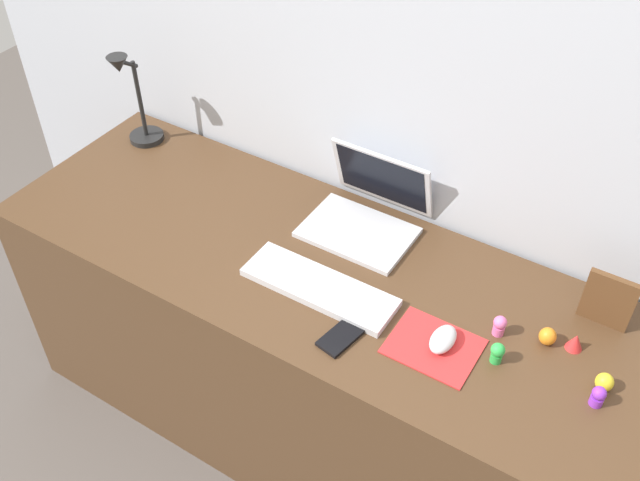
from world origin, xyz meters
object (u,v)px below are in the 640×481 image
at_px(keyboard, 319,287).
at_px(toy_figurine_orange, 548,336).
at_px(cell_phone, 343,336).
at_px(toy_figurine_yellow, 604,383).
at_px(laptop, 369,208).
at_px(toy_figurine_green, 497,352).
at_px(desk_lamp, 134,102).
at_px(toy_figurine_pink, 500,325).
at_px(mouse, 443,339).
at_px(toy_figurine_red, 575,342).
at_px(toy_figurine_purple, 598,396).
at_px(picture_frame, 608,300).

bearing_deg(keyboard, toy_figurine_orange, 14.11).
xyz_separation_m(cell_phone, toy_figurine_yellow, (0.57, 0.18, 0.02)).
relative_size(laptop, toy_figurine_orange, 6.57).
height_order(cell_phone, toy_figurine_green, toy_figurine_green).
bearing_deg(desk_lamp, toy_figurine_pink, -6.76).
bearing_deg(laptop, desk_lamp, -177.07).
bearing_deg(toy_figurine_pink, mouse, -133.36).
relative_size(keyboard, toy_figurine_pink, 7.28).
distance_m(toy_figurine_red, toy_figurine_purple, 0.16).
bearing_deg(toy_figurine_pink, toy_figurine_yellow, -6.78).
bearing_deg(toy_figurine_red, toy_figurine_green, -136.51).
relative_size(mouse, toy_figurine_green, 1.70).
xyz_separation_m(mouse, toy_figurine_purple, (0.36, 0.03, 0.01)).
bearing_deg(cell_phone, mouse, 36.38).
height_order(toy_figurine_pink, toy_figurine_green, same).
relative_size(keyboard, toy_figurine_red, 9.16).
relative_size(toy_figurine_red, toy_figurine_orange, 0.98).
bearing_deg(toy_figurine_red, desk_lamp, 176.09).
xyz_separation_m(desk_lamp, toy_figurine_purple, (1.54, -0.23, -0.13)).
bearing_deg(mouse, keyboard, -179.97).
bearing_deg(toy_figurine_yellow, mouse, -168.42).
distance_m(desk_lamp, toy_figurine_green, 1.34).
height_order(keyboard, desk_lamp, desk_lamp).
xyz_separation_m(laptop, toy_figurine_green, (0.49, -0.28, -0.02)).
bearing_deg(mouse, toy_figurine_yellow, 11.58).
bearing_deg(cell_phone, desk_lamp, 170.04).
height_order(desk_lamp, toy_figurine_orange, desk_lamp).
bearing_deg(picture_frame, toy_figurine_green, -124.43).
bearing_deg(keyboard, laptop, 94.69).
bearing_deg(toy_figurine_orange, toy_figurine_green, -125.09).
bearing_deg(picture_frame, toy_figurine_red, -104.71).
height_order(picture_frame, toy_figurine_green, picture_frame).
bearing_deg(toy_figurine_green, cell_phone, -159.53).
bearing_deg(laptop, toy_figurine_red, -12.50).
bearing_deg(toy_figurine_pink, laptop, 157.46).
distance_m(keyboard, cell_phone, 0.17).
height_order(keyboard, mouse, mouse).
distance_m(mouse, cell_phone, 0.24).
xyz_separation_m(keyboard, mouse, (0.34, 0.00, 0.01)).
distance_m(picture_frame, toy_figurine_purple, 0.26).
relative_size(keyboard, cell_phone, 3.20).
bearing_deg(toy_figurine_yellow, toy_figurine_green, -167.67).
bearing_deg(laptop, toy_figurine_orange, -15.54).
xyz_separation_m(picture_frame, toy_figurine_purple, (0.06, -0.25, -0.05)).
bearing_deg(desk_lamp, toy_figurine_yellow, -6.77).
bearing_deg(desk_lamp, keyboard, -16.98).
bearing_deg(toy_figurine_yellow, toy_figurine_orange, 156.87).
bearing_deg(toy_figurine_orange, laptop, 164.46).
relative_size(mouse, cell_phone, 0.75).
relative_size(toy_figurine_red, toy_figurine_purple, 0.83).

